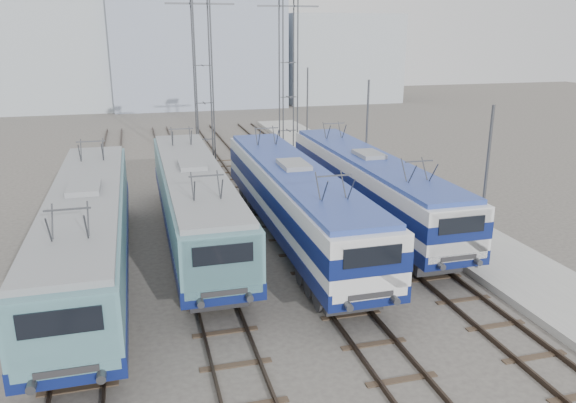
# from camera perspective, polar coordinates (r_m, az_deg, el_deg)

# --- Properties ---
(ground) EXTENTS (160.00, 160.00, 0.00)m
(ground) POSITION_cam_1_polar(r_m,az_deg,el_deg) (19.81, 0.20, -12.32)
(ground) COLOR #514C47
(platform) EXTENTS (4.00, 70.00, 0.30)m
(platform) POSITION_cam_1_polar(r_m,az_deg,el_deg) (30.30, 14.94, -2.01)
(platform) COLOR #9E9E99
(platform) RESTS_ON ground
(locomotive_far_left) EXTENTS (2.91, 18.36, 3.46)m
(locomotive_far_left) POSITION_cam_1_polar(r_m,az_deg,el_deg) (23.40, -19.68, -2.53)
(locomotive_far_left) COLOR #0C1852
(locomotive_far_left) RESTS_ON ground
(locomotive_center_left) EXTENTS (2.84, 17.97, 3.38)m
(locomotive_center_left) POSITION_cam_1_polar(r_m,az_deg,el_deg) (26.49, -9.51, 0.36)
(locomotive_center_left) COLOR #0C1852
(locomotive_center_left) RESTS_ON ground
(locomotive_center_right) EXTENTS (2.88, 18.20, 3.42)m
(locomotive_center_right) POSITION_cam_1_polar(r_m,az_deg,el_deg) (26.01, 0.69, 0.48)
(locomotive_center_right) COLOR #0C1852
(locomotive_center_right) RESTS_ON ground
(locomotive_far_right) EXTENTS (2.77, 17.51, 3.29)m
(locomotive_far_right) POSITION_cam_1_polar(r_m,az_deg,el_deg) (29.16, 8.24, 1.95)
(locomotive_far_right) COLOR #0C1852
(locomotive_far_right) RESTS_ON ground
(catenary_tower_west) EXTENTS (4.50, 1.20, 12.00)m
(catenary_tower_west) POSITION_cam_1_polar(r_m,az_deg,el_deg) (39.06, -8.61, 12.26)
(catenary_tower_west) COLOR #3F4247
(catenary_tower_west) RESTS_ON ground
(catenary_tower_east) EXTENTS (4.50, 1.20, 12.00)m
(catenary_tower_east) POSITION_cam_1_polar(r_m,az_deg,el_deg) (42.26, 0.04, 12.78)
(catenary_tower_east) COLOR #3F4247
(catenary_tower_east) RESTS_ON ground
(mast_front) EXTENTS (0.12, 0.12, 7.00)m
(mast_front) POSITION_cam_1_polar(r_m,az_deg,el_deg) (23.68, 19.33, 0.82)
(mast_front) COLOR #3F4247
(mast_front) RESTS_ON ground
(mast_mid) EXTENTS (0.12, 0.12, 7.00)m
(mast_mid) POSITION_cam_1_polar(r_m,az_deg,el_deg) (33.96, 7.98, 6.26)
(mast_mid) COLOR #3F4247
(mast_mid) RESTS_ON ground
(mast_rear) EXTENTS (0.12, 0.12, 7.00)m
(mast_rear) POSITION_cam_1_polar(r_m,az_deg,el_deg) (45.09, 1.97, 9.01)
(mast_rear) COLOR #3F4247
(mast_rear) RESTS_ON ground
(building_west) EXTENTS (18.00, 12.00, 14.00)m
(building_west) POSITION_cam_1_polar(r_m,az_deg,el_deg) (79.27, -22.72, 13.70)
(building_west) COLOR #A2ACB4
(building_west) RESTS_ON ground
(building_center) EXTENTS (22.00, 14.00, 18.00)m
(building_center) POSITION_cam_1_polar(r_m,az_deg,el_deg) (79.14, -9.37, 16.19)
(building_center) COLOR #8E9AB1
(building_center) RESTS_ON ground
(building_east) EXTENTS (16.00, 12.00, 12.00)m
(building_east) POSITION_cam_1_polar(r_m,az_deg,el_deg) (83.79, 4.89, 14.32)
(building_east) COLOR #A2ACB4
(building_east) RESTS_ON ground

